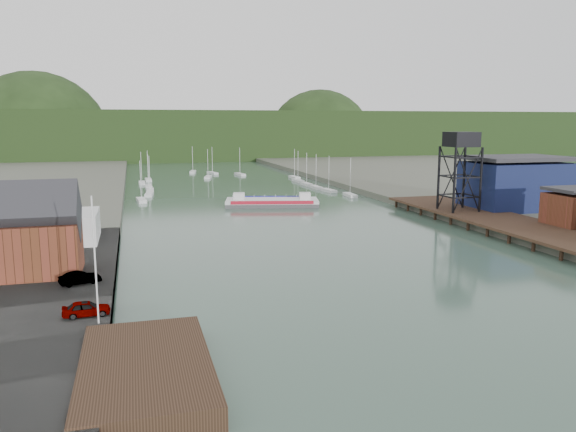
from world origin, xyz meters
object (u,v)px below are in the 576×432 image
harbor_building (28,239)px  chain_ferry (272,202)px  lift_tower (461,144)px  car_west_a (86,308)px

harbor_building → chain_ferry: harbor_building is taller
harbor_building → chain_ferry: (44.95, 58.22, -5.17)m
lift_tower → chain_ferry: size_ratio=0.68×
lift_tower → chain_ferry: 46.44m
car_west_a → lift_tower: bearing=-61.2°
harbor_building → lift_tower: bearing=20.0°
car_west_a → harbor_building: bearing=19.3°
lift_tower → harbor_building: bearing=-160.0°
chain_ferry → car_west_a: chain_ferry is taller
car_west_a → chain_ferry: bearing=-30.7°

